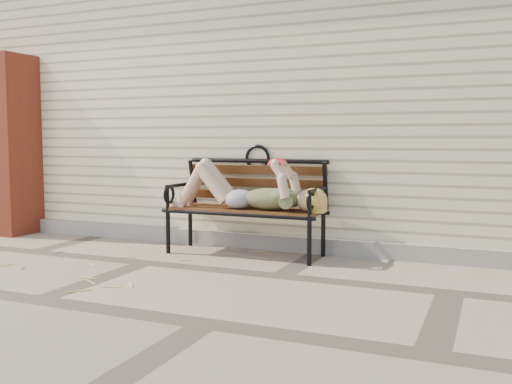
% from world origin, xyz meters
% --- Properties ---
extents(ground, '(80.00, 80.00, 0.00)m').
position_xyz_m(ground, '(0.00, 0.00, 0.00)').
color(ground, gray).
rests_on(ground, ground).
extents(house_wall, '(8.00, 4.00, 3.00)m').
position_xyz_m(house_wall, '(0.00, 3.00, 1.50)').
color(house_wall, beige).
rests_on(house_wall, ground).
extents(foundation_strip, '(8.00, 0.10, 0.15)m').
position_xyz_m(foundation_strip, '(0.00, 0.97, 0.07)').
color(foundation_strip, gray).
rests_on(foundation_strip, ground).
extents(brick_pillar, '(0.50, 0.50, 2.00)m').
position_xyz_m(brick_pillar, '(-2.30, 0.75, 1.00)').
color(brick_pillar, '#AA3D26').
rests_on(brick_pillar, ground).
extents(garden_bench, '(1.57, 0.62, 1.01)m').
position_xyz_m(garden_bench, '(0.65, 0.75, 0.57)').
color(garden_bench, black).
rests_on(garden_bench, ground).
extents(reading_woman, '(1.48, 0.34, 0.47)m').
position_xyz_m(reading_woman, '(0.66, 0.63, 0.60)').
color(reading_woman, '#0A3246').
rests_on(reading_woman, ground).
extents(straw_scatter, '(2.80, 1.54, 0.01)m').
position_xyz_m(straw_scatter, '(-0.71, 0.01, 0.01)').
color(straw_scatter, '#E6CE70').
rests_on(straw_scatter, ground).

